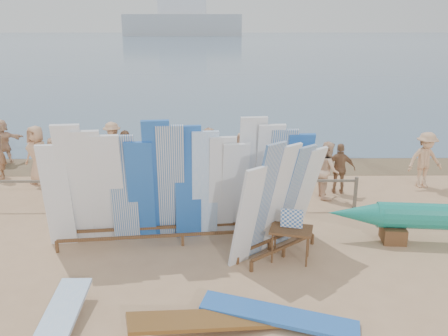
{
  "coord_description": "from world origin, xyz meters",
  "views": [
    {
      "loc": [
        2.27,
        -9.23,
        4.93
      ],
      "look_at": [
        2.37,
        2.95,
        1.19
      ],
      "focal_mm": 38.0,
      "sensor_mm": 36.0,
      "label": 1
    }
  ],
  "objects_px": {
    "beachgoer_11": "(3,141)",
    "beachgoer_3": "(113,146)",
    "side_surfboard_rack": "(278,203)",
    "beachgoer_0": "(37,155)",
    "beachgoer_9": "(266,156)",
    "flat_board_c": "(209,331)",
    "beach_chair_right": "(182,191)",
    "beachgoer_4": "(127,158)",
    "beachgoer_10": "(340,169)",
    "beachgoer_6": "(244,160)",
    "beachgoer_extra_0": "(425,160)",
    "vendor_table": "(291,243)",
    "beach_chair_left": "(182,194)",
    "flat_board_d": "(279,322)",
    "beachgoer_7": "(187,152)",
    "beachgoer_8": "(327,170)",
    "main_surfboard_rack": "(181,187)",
    "beachgoer_5": "(209,154)",
    "beachgoer_2": "(57,168)",
    "stroller": "(178,183)"
  },
  "relations": [
    {
      "from": "main_surfboard_rack",
      "to": "beachgoer_3",
      "type": "height_order",
      "value": "main_surfboard_rack"
    },
    {
      "from": "beachgoer_11",
      "to": "flat_board_d",
      "type": "bearing_deg",
      "value": 99.44
    },
    {
      "from": "beachgoer_5",
      "to": "beachgoer_9",
      "type": "height_order",
      "value": "beachgoer_5"
    },
    {
      "from": "side_surfboard_rack",
      "to": "beachgoer_0",
      "type": "height_order",
      "value": "side_surfboard_rack"
    },
    {
      "from": "main_surfboard_rack",
      "to": "beachgoer_3",
      "type": "relative_size",
      "value": 3.62
    },
    {
      "from": "flat_board_d",
      "to": "beachgoer_10",
      "type": "xyz_separation_m",
      "value": [
        2.57,
        6.45,
        0.77
      ]
    },
    {
      "from": "beachgoer_5",
      "to": "beachgoer_10",
      "type": "distance_m",
      "value": 4.18
    },
    {
      "from": "vendor_table",
      "to": "beachgoer_11",
      "type": "relative_size",
      "value": 0.72
    },
    {
      "from": "vendor_table",
      "to": "beach_chair_left",
      "type": "xyz_separation_m",
      "value": [
        -2.6,
        3.51,
        -0.16
      ]
    },
    {
      "from": "beach_chair_left",
      "to": "vendor_table",
      "type": "bearing_deg",
      "value": -66.93
    },
    {
      "from": "side_surfboard_rack",
      "to": "beachgoer_2",
      "type": "height_order",
      "value": "side_surfboard_rack"
    },
    {
      "from": "vendor_table",
      "to": "beachgoer_extra_0",
      "type": "relative_size",
      "value": 0.67
    },
    {
      "from": "beach_chair_right",
      "to": "beachgoer_4",
      "type": "bearing_deg",
      "value": 138.18
    },
    {
      "from": "beachgoer_10",
      "to": "beachgoer_5",
      "type": "bearing_deg",
      "value": -10.73
    },
    {
      "from": "beachgoer_7",
      "to": "beachgoer_10",
      "type": "distance_m",
      "value": 4.84
    },
    {
      "from": "beachgoer_9",
      "to": "beachgoer_0",
      "type": "height_order",
      "value": "beachgoer_0"
    },
    {
      "from": "beach_chair_left",
      "to": "beachgoer_6",
      "type": "distance_m",
      "value": 2.3
    },
    {
      "from": "beach_chair_left",
      "to": "beachgoer_7",
      "type": "height_order",
      "value": "beachgoer_7"
    },
    {
      "from": "beach_chair_right",
      "to": "beachgoer_8",
      "type": "height_order",
      "value": "beachgoer_8"
    },
    {
      "from": "beach_chair_left",
      "to": "beachgoer_5",
      "type": "relative_size",
      "value": 0.45
    },
    {
      "from": "beachgoer_0",
      "to": "vendor_table",
      "type": "bearing_deg",
      "value": -6.47
    },
    {
      "from": "beachgoer_4",
      "to": "stroller",
      "type": "bearing_deg",
      "value": 82.34
    },
    {
      "from": "beachgoer_0",
      "to": "flat_board_c",
      "type": "bearing_deg",
      "value": -24.84
    },
    {
      "from": "beachgoer_5",
      "to": "beachgoer_3",
      "type": "bearing_deg",
      "value": 165.27
    },
    {
      "from": "beachgoer_5",
      "to": "beachgoer_7",
      "type": "relative_size",
      "value": 0.95
    },
    {
      "from": "flat_board_d",
      "to": "beachgoer_3",
      "type": "distance_m",
      "value": 10.21
    },
    {
      "from": "beachgoer_4",
      "to": "beachgoer_8",
      "type": "bearing_deg",
      "value": 105.64
    },
    {
      "from": "beachgoer_4",
      "to": "flat_board_c",
      "type": "bearing_deg",
      "value": 45.53
    },
    {
      "from": "vendor_table",
      "to": "beachgoer_4",
      "type": "distance_m",
      "value": 6.61
    },
    {
      "from": "beachgoer_11",
      "to": "beachgoer_9",
      "type": "distance_m",
      "value": 9.56
    },
    {
      "from": "beachgoer_7",
      "to": "beachgoer_8",
      "type": "bearing_deg",
      "value": -98.18
    },
    {
      "from": "main_surfboard_rack",
      "to": "side_surfboard_rack",
      "type": "bearing_deg",
      "value": -23.52
    },
    {
      "from": "flat_board_c",
      "to": "beachgoer_extra_0",
      "type": "xyz_separation_m",
      "value": [
        6.52,
        7.23,
        0.87
      ]
    },
    {
      "from": "beachgoer_11",
      "to": "beachgoer_3",
      "type": "relative_size",
      "value": 0.98
    },
    {
      "from": "beachgoer_0",
      "to": "beachgoer_3",
      "type": "bearing_deg",
      "value": 65.68
    },
    {
      "from": "beachgoer_extra_0",
      "to": "beachgoer_0",
      "type": "height_order",
      "value": "beachgoer_0"
    },
    {
      "from": "beach_chair_right",
      "to": "beachgoer_6",
      "type": "distance_m",
      "value": 2.21
    },
    {
      "from": "beachgoer_4",
      "to": "beachgoer_6",
      "type": "height_order",
      "value": "beachgoer_4"
    },
    {
      "from": "beachgoer_8",
      "to": "beachgoer_6",
      "type": "bearing_deg",
      "value": 67.36
    },
    {
      "from": "flat_board_d",
      "to": "stroller",
      "type": "xyz_separation_m",
      "value": [
        -2.23,
        6.08,
        0.45
      ]
    },
    {
      "from": "flat_board_c",
      "to": "beachgoer_7",
      "type": "height_order",
      "value": "beachgoer_7"
    },
    {
      "from": "beachgoer_extra_0",
      "to": "beachgoer_0",
      "type": "relative_size",
      "value": 0.94
    },
    {
      "from": "side_surfboard_rack",
      "to": "beachgoer_8",
      "type": "bearing_deg",
      "value": 22.3
    },
    {
      "from": "side_surfboard_rack",
      "to": "beachgoer_4",
      "type": "bearing_deg",
      "value": 91.68
    },
    {
      "from": "beachgoer_10",
      "to": "beachgoer_6",
      "type": "height_order",
      "value": "beachgoer_6"
    },
    {
      "from": "beachgoer_9",
      "to": "beachgoer_extra_0",
      "type": "bearing_deg",
      "value": -95.86
    },
    {
      "from": "beachgoer_11",
      "to": "beachgoer_10",
      "type": "distance_m",
      "value": 11.92
    },
    {
      "from": "beachgoer_9",
      "to": "beachgoer_3",
      "type": "bearing_deg",
      "value": 81.03
    },
    {
      "from": "side_surfboard_rack",
      "to": "flat_board_c",
      "type": "bearing_deg",
      "value": -157.6
    },
    {
      "from": "beachgoer_8",
      "to": "side_surfboard_rack",
      "type": "bearing_deg",
      "value": 150.63
    }
  ]
}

